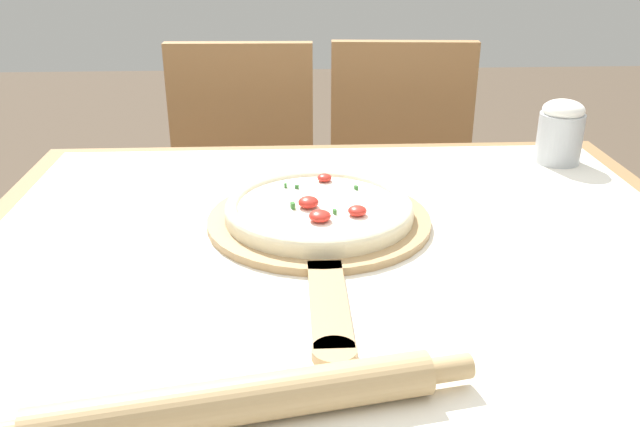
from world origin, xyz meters
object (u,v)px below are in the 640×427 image
rolling_pin (237,401)px  flour_cup (561,131)px  pizza (319,209)px  chair_right (401,191)px  pizza_peel (320,227)px  chair_left (242,194)px

rolling_pin → flour_cup: flour_cup is taller
pizza → chair_right: 0.81m
pizza → flour_cup: (0.47, 0.27, 0.04)m
pizza → chair_right: (0.25, 0.72, -0.26)m
pizza_peel → flour_cup: 0.56m
rolling_pin → chair_left: 1.19m
chair_right → rolling_pin: bearing=-102.6°
chair_right → flour_cup: chair_right is taller
pizza_peel → pizza: bearing=89.7°
pizza → flour_cup: flour_cup is taller
chair_right → flour_cup: 0.59m
pizza_peel → rolling_pin: (-0.10, -0.42, 0.02)m
pizza → chair_right: chair_right is taller
chair_left → chair_right: same height
chair_left → chair_right: bearing=1.7°
chair_right → flour_cup: (0.22, -0.46, 0.30)m
pizza → chair_left: 0.79m
chair_right → pizza: bearing=-105.2°
pizza_peel → rolling_pin: rolling_pin is taller
rolling_pin → chair_right: size_ratio=0.51×
pizza → pizza_peel: bearing=-90.3°
pizza → chair_right: size_ratio=0.32×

